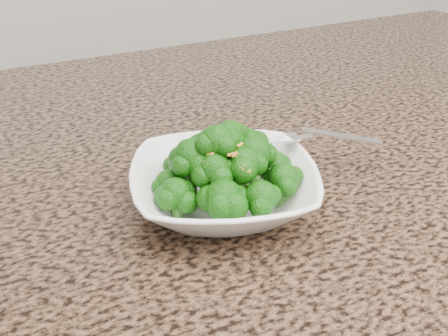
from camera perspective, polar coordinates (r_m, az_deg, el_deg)
name	(u,v)px	position (r m, az deg, el deg)	size (l,w,h in m)	color
granite_counter	(260,168)	(0.74, 3.65, 0.01)	(1.64, 1.04, 0.03)	brown
bowl	(224,188)	(0.62, 0.00, -2.03)	(0.20, 0.20, 0.05)	white
broccoli_pile	(224,139)	(0.59, 0.00, 2.97)	(0.18, 0.18, 0.07)	#145A0A
garlic_topping	(224,106)	(0.57, 0.00, 6.35)	(0.11, 0.11, 0.01)	gold
fork	(307,137)	(0.67, 8.41, 3.17)	(0.17, 0.03, 0.01)	silver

